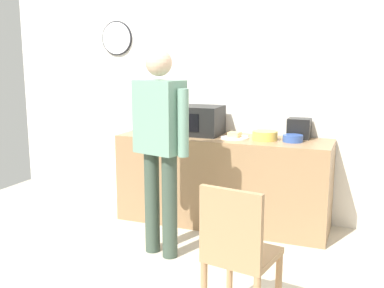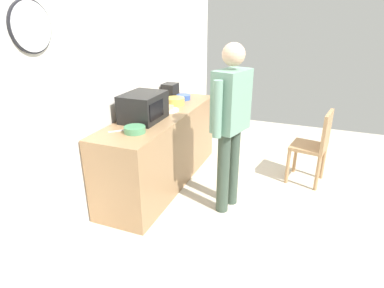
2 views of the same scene
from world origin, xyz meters
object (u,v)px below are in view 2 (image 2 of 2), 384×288
(microwave, at_px, (143,107))
(cereal_bowl, at_px, (135,130))
(spoon_utensil, at_px, (117,131))
(salad_bowl, at_px, (183,97))
(mixing_bowl, at_px, (175,101))
(wooden_chair, at_px, (315,144))
(fork_utensil, at_px, (154,109))
(toaster, at_px, (170,91))
(sandwich_plate, at_px, (168,109))
(person_standing, at_px, (231,118))

(microwave, relative_size, cereal_bowl, 2.34)
(microwave, bearing_deg, spoon_utensil, 170.04)
(salad_bowl, xyz_separation_m, mixing_bowl, (-0.27, 0.00, 0.01))
(cereal_bowl, distance_m, spoon_utensil, 0.19)
(microwave, bearing_deg, salad_bowl, -3.07)
(microwave, xyz_separation_m, cereal_bowl, (-0.39, -0.11, -0.12))
(mixing_bowl, bearing_deg, wooden_chair, -82.34)
(mixing_bowl, bearing_deg, cereal_bowl, -176.85)
(fork_utensil, bearing_deg, toaster, 4.64)
(sandwich_plate, bearing_deg, toaster, 21.99)
(microwave, bearing_deg, sandwich_plate, -11.09)
(microwave, xyz_separation_m, sandwich_plate, (0.43, -0.08, -0.13))
(mixing_bowl, xyz_separation_m, person_standing, (-0.69, -0.92, 0.09))
(spoon_utensil, bearing_deg, microwave, -9.96)
(toaster, distance_m, person_standing, 1.49)
(spoon_utensil, bearing_deg, cereal_bowl, -78.44)
(sandwich_plate, xyz_separation_m, toaster, (0.59, 0.24, 0.08))
(spoon_utensil, bearing_deg, salad_bowl, -5.15)
(toaster, bearing_deg, spoon_utensil, -176.81)
(microwave, height_order, cereal_bowl, microwave)
(cereal_bowl, relative_size, mixing_bowl, 0.88)
(cereal_bowl, xyz_separation_m, wooden_chair, (1.35, -1.70, -0.41))
(salad_bowl, height_order, wooden_chair, salad_bowl)
(sandwich_plate, height_order, toaster, toaster)
(mixing_bowl, xyz_separation_m, spoon_utensil, (-1.15, 0.13, -0.04))
(microwave, relative_size, mixing_bowl, 2.05)
(spoon_utensil, distance_m, person_standing, 1.15)
(microwave, height_order, salad_bowl, microwave)
(toaster, height_order, person_standing, person_standing)
(salad_bowl, distance_m, fork_utensil, 0.59)
(microwave, xyz_separation_m, mixing_bowl, (0.72, -0.05, -0.11))
(microwave, relative_size, toaster, 2.27)
(salad_bowl, relative_size, cereal_bowl, 0.90)
(sandwich_plate, relative_size, spoon_utensil, 1.61)
(wooden_chair, bearing_deg, sandwich_plate, 107.16)
(fork_utensil, bearing_deg, microwave, -166.01)
(toaster, distance_m, fork_utensil, 0.60)
(microwave, distance_m, fork_utensil, 0.47)
(microwave, relative_size, salad_bowl, 2.61)
(fork_utensil, relative_size, wooden_chair, 0.18)
(microwave, relative_size, fork_utensil, 2.94)
(mixing_bowl, bearing_deg, salad_bowl, -0.46)
(person_standing, bearing_deg, fork_utensil, 69.96)
(spoon_utensil, bearing_deg, mixing_bowl, -6.24)
(spoon_utensil, bearing_deg, fork_utensil, 2.19)
(toaster, bearing_deg, mixing_bowl, -145.02)
(spoon_utensil, height_order, wooden_chair, wooden_chair)
(mixing_bowl, distance_m, fork_utensil, 0.34)
(microwave, xyz_separation_m, wooden_chair, (0.96, -1.81, -0.53))
(toaster, bearing_deg, cereal_bowl, -169.23)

